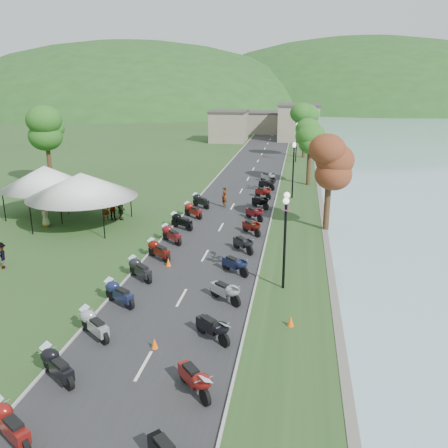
{
  "coord_description": "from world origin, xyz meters",
  "views": [
    {
      "loc": [
        5.58,
        -5.1,
        10.58
      ],
      "look_at": [
        0.76,
        24.71,
        1.3
      ],
      "focal_mm": 38.0,
      "sensor_mm": 36.0,
      "label": 1
    }
  ],
  "objects_px": {
    "vendor_tent_main": "(83,199)",
    "pedestrian_a": "(106,220)",
    "pedestrian_b": "(115,208)",
    "pedestrian_c": "(3,268)"
  },
  "relations": [
    {
      "from": "vendor_tent_main",
      "to": "pedestrian_a",
      "type": "xyz_separation_m",
      "value": [
        1.09,
        1.44,
        -2.0
      ]
    },
    {
      "from": "pedestrian_b",
      "to": "pedestrian_c",
      "type": "relative_size",
      "value": 1.24
    },
    {
      "from": "pedestrian_a",
      "to": "vendor_tent_main",
      "type": "bearing_deg",
      "value": -171.05
    },
    {
      "from": "pedestrian_a",
      "to": "pedestrian_b",
      "type": "xyz_separation_m",
      "value": [
        -0.64,
        3.46,
        0.0
      ]
    },
    {
      "from": "vendor_tent_main",
      "to": "pedestrian_b",
      "type": "distance_m",
      "value": 5.31
    },
    {
      "from": "vendor_tent_main",
      "to": "pedestrian_a",
      "type": "relative_size",
      "value": 3.2
    },
    {
      "from": "pedestrian_a",
      "to": "pedestrian_c",
      "type": "height_order",
      "value": "pedestrian_a"
    },
    {
      "from": "vendor_tent_main",
      "to": "pedestrian_b",
      "type": "relative_size",
      "value": 2.78
    },
    {
      "from": "vendor_tent_main",
      "to": "pedestrian_a",
      "type": "distance_m",
      "value": 2.69
    },
    {
      "from": "pedestrian_a",
      "to": "pedestrian_c",
      "type": "xyz_separation_m",
      "value": [
        -2.12,
        -10.2,
        0.0
      ]
    }
  ]
}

